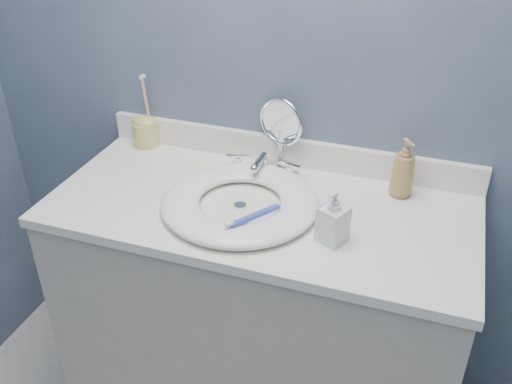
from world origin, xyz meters
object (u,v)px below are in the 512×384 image
at_px(toothbrush_holder, 146,129).
at_px(soap_bottle_clear, 334,216).
at_px(soap_bottle_amber, 404,168).
at_px(makeup_mirror, 281,130).

bearing_deg(toothbrush_holder, soap_bottle_clear, -24.77).
distance_m(soap_bottle_amber, soap_bottle_clear, 0.32).
xyz_separation_m(soap_bottle_clear, toothbrush_holder, (-0.72, 0.33, -0.02)).
height_order(makeup_mirror, soap_bottle_amber, makeup_mirror).
bearing_deg(soap_bottle_clear, toothbrush_holder, -179.77).
xyz_separation_m(makeup_mirror, soap_bottle_amber, (0.39, -0.05, -0.04)).
xyz_separation_m(soap_bottle_amber, soap_bottle_clear, (-0.14, -0.29, -0.02)).
distance_m(makeup_mirror, soap_bottle_clear, 0.42).
height_order(makeup_mirror, soap_bottle_clear, makeup_mirror).
height_order(soap_bottle_clear, toothbrush_holder, toothbrush_holder).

